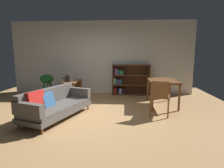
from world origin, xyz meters
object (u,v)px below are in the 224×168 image
(fabric_couch, at_px, (54,104))
(open_laptop, at_px, (69,79))
(desk_speaker, at_px, (68,78))
(potted_floor_plant, at_px, (47,84))
(media_console, at_px, (71,90))
(dining_chair_near, at_px, (160,95))
(dining_table, at_px, (162,83))
(bookshelf, at_px, (128,80))

(fabric_couch, bearing_deg, open_laptop, 96.10)
(desk_speaker, height_order, potted_floor_plant, desk_speaker)
(media_console, bearing_deg, dining_chair_near, -29.46)
(media_console, distance_m, potted_floor_plant, 0.90)
(dining_table, xyz_separation_m, dining_chair_near, (-0.24, -0.97, -0.16))
(fabric_couch, height_order, dining_table, dining_table)
(dining_chair_near, bearing_deg, dining_table, 76.09)
(desk_speaker, distance_m, dining_chair_near, 2.93)
(media_console, relative_size, bookshelf, 0.74)
(potted_floor_plant, relative_size, bookshelf, 0.60)
(bookshelf, bearing_deg, potted_floor_plant, -164.36)
(open_laptop, xyz_separation_m, desk_speaker, (0.09, -0.38, 0.10))
(dining_table, bearing_deg, potted_floor_plant, 170.65)
(open_laptop, relative_size, bookshelf, 0.29)
(open_laptop, xyz_separation_m, potted_floor_plant, (-0.77, -0.03, -0.15))
(media_console, xyz_separation_m, dining_table, (2.87, -0.51, 0.37))
(dining_table, distance_m, dining_chair_near, 1.02)
(fabric_couch, height_order, open_laptop, fabric_couch)
(fabric_couch, relative_size, bookshelf, 1.47)
(desk_speaker, bearing_deg, bookshelf, 30.31)
(fabric_couch, xyz_separation_m, desk_speaker, (-0.12, 1.56, 0.41))
(dining_table, bearing_deg, open_laptop, 167.68)
(dining_table, bearing_deg, dining_chair_near, -103.91)
(potted_floor_plant, bearing_deg, open_laptop, 2.48)
(media_console, relative_size, dining_chair_near, 1.16)
(bookshelf, bearing_deg, fabric_couch, -123.82)
(fabric_couch, bearing_deg, dining_table, 25.01)
(desk_speaker, height_order, dining_chair_near, dining_chair_near)
(open_laptop, bearing_deg, fabric_couch, -83.90)
(bookshelf, bearing_deg, media_console, -155.19)
(potted_floor_plant, bearing_deg, fabric_couch, -62.88)
(open_laptop, xyz_separation_m, dining_chair_near, (2.73, -1.62, -0.13))
(media_console, xyz_separation_m, desk_speaker, (-0.01, -0.24, 0.44))
(dining_chair_near, bearing_deg, open_laptop, 149.29)
(fabric_couch, height_order, desk_speaker, desk_speaker)
(fabric_couch, relative_size, desk_speaker, 8.59)
(fabric_couch, bearing_deg, potted_floor_plant, 117.12)
(dining_table, bearing_deg, desk_speaker, 174.60)
(media_console, xyz_separation_m, open_laptop, (-0.10, 0.14, 0.34))
(fabric_couch, height_order, dining_chair_near, dining_chair_near)
(media_console, relative_size, dining_table, 0.85)
(media_console, height_order, dining_table, dining_table)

